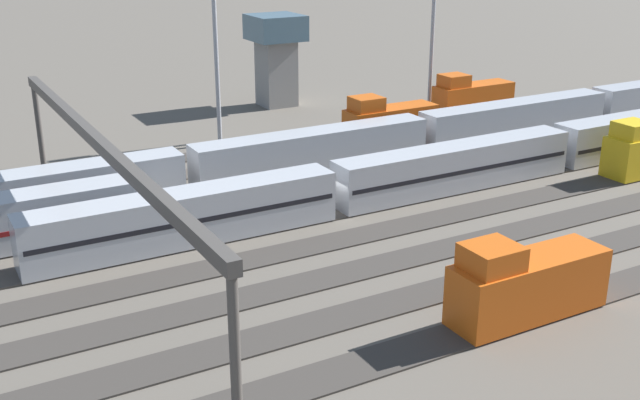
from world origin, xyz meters
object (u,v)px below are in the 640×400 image
object	(u,v)px
train_on_track_4	(455,167)
signal_gantry	(98,150)
train_on_track_1	(388,122)
control_tower	(276,52)
train_on_track_8	(525,284)
train_on_track_2	(422,134)
train_on_track_0	(471,98)

from	to	relation	value
train_on_track_4	signal_gantry	xyz separation A→B (m)	(29.81, 0.00, 5.78)
signal_gantry	train_on_track_1	bearing A→B (deg)	-155.59
control_tower	train_on_track_8	bearing A→B (deg)	78.25
train_on_track_2	train_on_track_4	distance (m)	10.69
train_on_track_2	train_on_track_4	xyz separation A→B (m)	(3.79, 10.00, -0.00)
train_on_track_0	control_tower	size ratio (longest dim) A/B	0.91
train_on_track_2	train_on_track_1	distance (m)	5.03
train_on_track_0	train_on_track_4	world-z (taller)	train_on_track_0
train_on_track_4	signal_gantry	bearing A→B (deg)	0.00
train_on_track_2	train_on_track_0	world-z (taller)	train_on_track_0
train_on_track_2	signal_gantry	xyz separation A→B (m)	(33.60, 10.00, 5.78)
signal_gantry	train_on_track_2	bearing A→B (deg)	-163.43
train_on_track_8	signal_gantry	bearing A→B (deg)	-46.53
train_on_track_2	signal_gantry	bearing A→B (deg)	16.57
train_on_track_1	train_on_track_0	distance (m)	15.85
train_on_track_2	train_on_track_0	distance (m)	17.61
train_on_track_8	train_on_track_2	world-z (taller)	train_on_track_8
train_on_track_0	train_on_track_2	bearing A→B (deg)	34.61
train_on_track_4	control_tower	size ratio (longest dim) A/B	6.48
train_on_track_4	train_on_track_8	bearing A→B (deg)	61.52
train_on_track_2	train_on_track_0	size ratio (longest dim) A/B	9.56
train_on_track_2	control_tower	distance (m)	26.55
train_on_track_0	signal_gantry	xyz separation A→B (m)	(48.09, 20.00, 5.64)
train_on_track_1	signal_gantry	size ratio (longest dim) A/B	0.22
control_tower	train_on_track_0	bearing A→B (deg)	137.54
train_on_track_1	train_on_track_4	xyz separation A→B (m)	(3.24, 15.00, -0.14)
train_on_track_8	signal_gantry	distance (m)	28.13
train_on_track_8	train_on_track_0	bearing A→B (deg)	-126.06
train_on_track_1	train_on_track_0	xyz separation A→B (m)	(-15.04, -5.00, 0.00)
train_on_track_8	train_on_track_2	bearing A→B (deg)	-116.01
train_on_track_4	control_tower	bearing A→B (deg)	-91.27
train_on_track_1	control_tower	bearing A→B (deg)	-83.36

